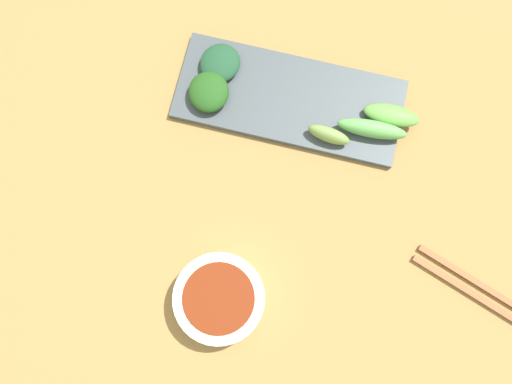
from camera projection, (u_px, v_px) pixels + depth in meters
name	position (u px, v px, depth m)	size (l,w,h in m)	color
tabletop	(261.00, 190.00, 0.81)	(2.10, 2.10, 0.02)	#9F7C45
sauce_bowl	(219.00, 299.00, 0.75)	(0.12, 0.12, 0.04)	white
serving_plate	(289.00, 99.00, 0.83)	(0.13, 0.33, 0.01)	#454E54
broccoli_stalk_0	(329.00, 135.00, 0.79)	(0.02, 0.06, 0.03)	#79A04E
broccoli_stalk_1	(372.00, 129.00, 0.79)	(0.02, 0.10, 0.03)	#65B75A
broccoli_leafy_2	(209.00, 92.00, 0.81)	(0.06, 0.06, 0.03)	#23551C
broccoli_stalk_3	(391.00, 115.00, 0.80)	(0.03, 0.08, 0.02)	#64A447
broccoli_leafy_4	(220.00, 63.00, 0.82)	(0.06, 0.06, 0.02)	#1F4C2F
chopsticks	(490.00, 298.00, 0.77)	(0.10, 0.23, 0.01)	#935C36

